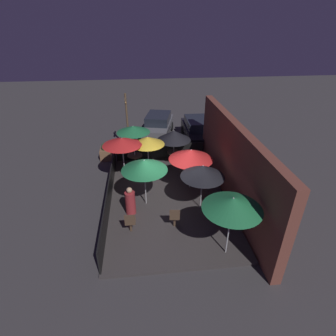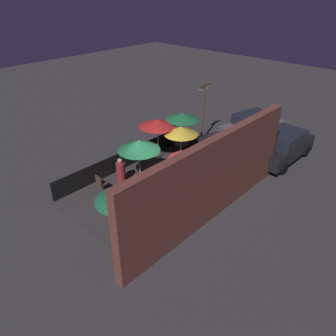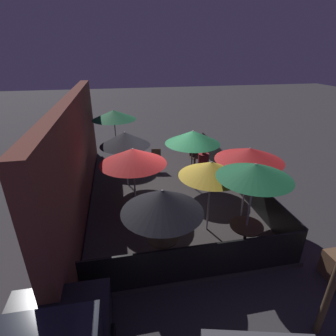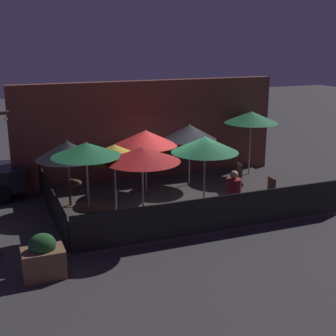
{
  "view_description": "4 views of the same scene",
  "coord_description": "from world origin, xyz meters",
  "px_view_note": "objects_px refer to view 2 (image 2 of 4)",
  "views": [
    {
      "loc": [
        9.93,
        -1.07,
        7.3
      ],
      "look_at": [
        -0.68,
        0.09,
        1.34
      ],
      "focal_mm": 28.0,
      "sensor_mm": 36.0,
      "label": 1
    },
    {
      "loc": [
        9.14,
        9.01,
        8.57
      ],
      "look_at": [
        -0.0,
        0.52,
        1.38
      ],
      "focal_mm": 35.0,
      "sensor_mm": 36.0,
      "label": 2
    },
    {
      "loc": [
        -8.26,
        1.52,
        4.9
      ],
      "look_at": [
        0.03,
        -0.08,
        1.08
      ],
      "focal_mm": 28.0,
      "sensor_mm": 36.0,
      "label": 3
    },
    {
      "loc": [
        -5.61,
        -12.86,
        5.05
      ],
      "look_at": [
        -0.49,
        -0.08,
        1.22
      ],
      "focal_mm": 50.0,
      "sensor_mm": 36.0,
      "label": 4
    }
  ],
  "objects_px": {
    "patio_umbrella_1": "(182,116)",
    "light_post": "(203,109)",
    "patio_umbrella_4": "(191,156)",
    "patio_umbrella_7": "(168,170)",
    "patio_umbrella_0": "(217,136)",
    "parked_car_1": "(283,146)",
    "patio_umbrella_3": "(123,195)",
    "patio_chair_0": "(101,183)",
    "planter_box": "(175,133)",
    "patio_chair_1": "(128,197)",
    "patio_umbrella_6": "(158,123)",
    "patio_umbrella_2": "(139,145)",
    "dining_table_0": "(215,157)",
    "patron_0": "(121,172)",
    "parked_car_0": "(253,126)",
    "dining_table_1": "(182,145)",
    "patio_umbrella_5": "(181,130)"
  },
  "relations": [
    {
      "from": "patio_umbrella_1",
      "to": "light_post",
      "type": "distance_m",
      "value": 2.37
    },
    {
      "from": "patio_umbrella_4",
      "to": "patio_umbrella_7",
      "type": "bearing_deg",
      "value": 6.21
    },
    {
      "from": "patio_umbrella_7",
      "to": "patio_umbrella_0",
      "type": "bearing_deg",
      "value": -171.45
    },
    {
      "from": "patio_umbrella_0",
      "to": "parked_car_1",
      "type": "distance_m",
      "value": 4.0
    },
    {
      "from": "patio_umbrella_3",
      "to": "patio_chair_0",
      "type": "xyz_separation_m",
      "value": [
        -1.4,
        -3.37,
        -1.65
      ]
    },
    {
      "from": "planter_box",
      "to": "patio_chair_1",
      "type": "bearing_deg",
      "value": 26.42
    },
    {
      "from": "patio_umbrella_6",
      "to": "patio_umbrella_7",
      "type": "relative_size",
      "value": 1.09
    },
    {
      "from": "patio_umbrella_2",
      "to": "planter_box",
      "type": "distance_m",
      "value": 5.7
    },
    {
      "from": "patio_umbrella_0",
      "to": "patio_umbrella_1",
      "type": "bearing_deg",
      "value": -87.25
    },
    {
      "from": "patio_umbrella_0",
      "to": "patio_umbrella_6",
      "type": "distance_m",
      "value": 3.1
    },
    {
      "from": "patio_umbrella_1",
      "to": "dining_table_0",
      "type": "height_order",
      "value": "patio_umbrella_1"
    },
    {
      "from": "patron_0",
      "to": "planter_box",
      "type": "relative_size",
      "value": 1.28
    },
    {
      "from": "patio_chair_0",
      "to": "parked_car_0",
      "type": "distance_m",
      "value": 10.21
    },
    {
      "from": "parked_car_0",
      "to": "parked_car_1",
      "type": "distance_m",
      "value": 2.91
    },
    {
      "from": "patio_umbrella_7",
      "to": "dining_table_0",
      "type": "distance_m",
      "value": 4.49
    },
    {
      "from": "patio_umbrella_4",
      "to": "patron_0",
      "type": "bearing_deg",
      "value": -59.54
    },
    {
      "from": "patio_umbrella_0",
      "to": "planter_box",
      "type": "relative_size",
      "value": 1.99
    },
    {
      "from": "patio_umbrella_1",
      "to": "patio_umbrella_0",
      "type": "bearing_deg",
      "value": 92.75
    },
    {
      "from": "patio_umbrella_0",
      "to": "patio_umbrella_3",
      "type": "bearing_deg",
      "value": 8.2
    },
    {
      "from": "light_post",
      "to": "patio_umbrella_0",
      "type": "bearing_deg",
      "value": 49.51
    },
    {
      "from": "dining_table_1",
      "to": "patio_chair_1",
      "type": "height_order",
      "value": "patio_chair_1"
    },
    {
      "from": "planter_box",
      "to": "parked_car_0",
      "type": "relative_size",
      "value": 0.23
    },
    {
      "from": "patio_umbrella_6",
      "to": "patio_chair_0",
      "type": "xyz_separation_m",
      "value": [
        4.06,
        0.36,
        -1.6
      ]
    },
    {
      "from": "patio_umbrella_4",
      "to": "dining_table_0",
      "type": "relative_size",
      "value": 2.82
    },
    {
      "from": "light_post",
      "to": "patio_umbrella_6",
      "type": "bearing_deg",
      "value": -2.3
    },
    {
      "from": "patio_umbrella_0",
      "to": "parked_car_1",
      "type": "xyz_separation_m",
      "value": [
        -3.27,
        2.07,
        -1.02
      ]
    },
    {
      "from": "patio_umbrella_1",
      "to": "parked_car_1",
      "type": "xyz_separation_m",
      "value": [
        -3.37,
        4.27,
        -1.5
      ]
    },
    {
      "from": "patio_umbrella_1",
      "to": "patron_0",
      "type": "height_order",
      "value": "patio_umbrella_1"
    },
    {
      "from": "patio_chair_0",
      "to": "dining_table_1",
      "type": "bearing_deg",
      "value": 0.0
    },
    {
      "from": "patio_umbrella_5",
      "to": "dining_table_1",
      "type": "xyz_separation_m",
      "value": [
        -0.92,
        -0.71,
        -1.37
      ]
    },
    {
      "from": "dining_table_1",
      "to": "parked_car_1",
      "type": "bearing_deg",
      "value": 128.32
    },
    {
      "from": "patio_umbrella_4",
      "to": "patio_chair_1",
      "type": "xyz_separation_m",
      "value": [
        2.76,
        -1.11,
        -1.3
      ]
    },
    {
      "from": "patio_umbrella_1",
      "to": "patio_umbrella_3",
      "type": "distance_m",
      "value": 7.48
    },
    {
      "from": "patio_umbrella_6",
      "to": "planter_box",
      "type": "height_order",
      "value": "patio_umbrella_6"
    },
    {
      "from": "patio_umbrella_5",
      "to": "patio_chair_0",
      "type": "bearing_deg",
      "value": -11.4
    },
    {
      "from": "patio_umbrella_3",
      "to": "patio_chair_1",
      "type": "height_order",
      "value": "patio_umbrella_3"
    },
    {
      "from": "patron_0",
      "to": "planter_box",
      "type": "xyz_separation_m",
      "value": [
        -5.59,
        -1.58,
        -0.25
      ]
    },
    {
      "from": "patio_chair_0",
      "to": "light_post",
      "type": "distance_m",
      "value": 7.82
    },
    {
      "from": "patio_umbrella_4",
      "to": "patio_chair_0",
      "type": "relative_size",
      "value": 2.25
    },
    {
      "from": "patio_umbrella_7",
      "to": "light_post",
      "type": "xyz_separation_m",
      "value": [
        -6.46,
        -3.23,
        0.1
      ]
    },
    {
      "from": "dining_table_0",
      "to": "parked_car_1",
      "type": "relative_size",
      "value": 0.17
    },
    {
      "from": "patio_umbrella_7",
      "to": "parked_car_1",
      "type": "bearing_deg",
      "value": 169.2
    },
    {
      "from": "patio_umbrella_3",
      "to": "patron_0",
      "type": "height_order",
      "value": "patio_umbrella_3"
    },
    {
      "from": "patio_umbrella_4",
      "to": "patio_chair_0",
      "type": "bearing_deg",
      "value": -44.74
    },
    {
      "from": "patio_umbrella_4",
      "to": "parked_car_0",
      "type": "xyz_separation_m",
      "value": [
        -7.18,
        -0.99,
        -1.09
      ]
    },
    {
      "from": "patio_umbrella_5",
      "to": "dining_table_1",
      "type": "distance_m",
      "value": 1.8
    },
    {
      "from": "patio_umbrella_7",
      "to": "patio_chair_1",
      "type": "bearing_deg",
      "value": -49.12
    },
    {
      "from": "dining_table_1",
      "to": "patio_chair_0",
      "type": "bearing_deg",
      "value": -1.95
    },
    {
      "from": "patio_chair_1",
      "to": "parked_car_0",
      "type": "distance_m",
      "value": 9.95
    },
    {
      "from": "patio_umbrella_4",
      "to": "patio_umbrella_7",
      "type": "height_order",
      "value": "patio_umbrella_7"
    }
  ]
}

